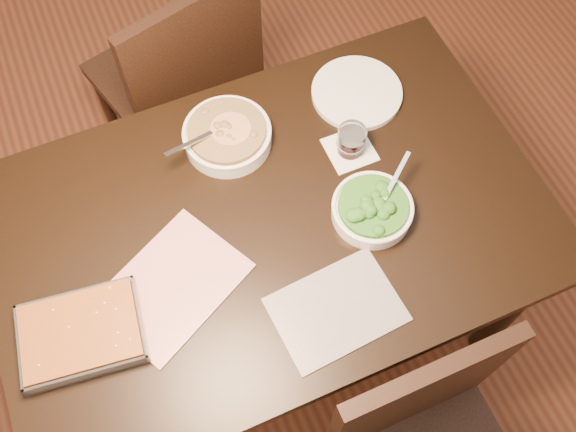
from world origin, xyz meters
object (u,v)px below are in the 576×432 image
(baking_dish, at_px, (82,334))
(wine_tumbler, at_px, (351,140))
(stew_bowl, at_px, (227,135))
(table, at_px, (269,236))
(broccoli_bowl, at_px, (372,209))
(chair_far, at_px, (183,79))
(dinner_plate, at_px, (357,93))

(baking_dish, xyz_separation_m, wine_tumbler, (0.78, 0.22, 0.02))
(stew_bowl, bearing_deg, table, -88.14)
(broccoli_bowl, bearing_deg, stew_bowl, 126.10)
(chair_far, bearing_deg, stew_bowl, 76.44)
(table, distance_m, dinner_plate, 0.47)
(stew_bowl, distance_m, dinner_plate, 0.39)
(stew_bowl, distance_m, wine_tumbler, 0.33)
(broccoli_bowl, height_order, dinner_plate, broccoli_bowl)
(baking_dish, height_order, chair_far, chair_far)
(wine_tumbler, bearing_deg, broccoli_bowl, -100.07)
(wine_tumbler, height_order, chair_far, chair_far)
(table, height_order, baking_dish, baking_dish)
(stew_bowl, bearing_deg, wine_tumbler, -27.94)
(table, xyz_separation_m, stew_bowl, (-0.01, 0.26, 0.13))
(broccoli_bowl, bearing_deg, chair_far, 108.92)
(stew_bowl, height_order, broccoli_bowl, stew_bowl)
(broccoli_bowl, distance_m, wine_tumbler, 0.20)
(baking_dish, bearing_deg, broccoli_bowl, 9.12)
(wine_tumbler, xyz_separation_m, chair_far, (-0.30, 0.58, -0.26))
(wine_tumbler, xyz_separation_m, dinner_plate, (0.10, 0.16, -0.04))
(broccoli_bowl, bearing_deg, table, 160.27)
(table, relative_size, broccoli_bowl, 6.65)
(dinner_plate, bearing_deg, chair_far, 133.33)
(table, height_order, stew_bowl, stew_bowl)
(table, relative_size, chair_far, 1.45)
(stew_bowl, height_order, wine_tumbler, stew_bowl)
(stew_bowl, xyz_separation_m, wine_tumbler, (0.29, -0.15, 0.01))
(chair_far, bearing_deg, dinner_plate, 118.07)
(table, xyz_separation_m, baking_dish, (-0.50, -0.11, 0.12))
(broccoli_bowl, relative_size, chair_far, 0.22)
(table, bearing_deg, stew_bowl, 91.86)
(dinner_plate, height_order, chair_far, chair_far)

